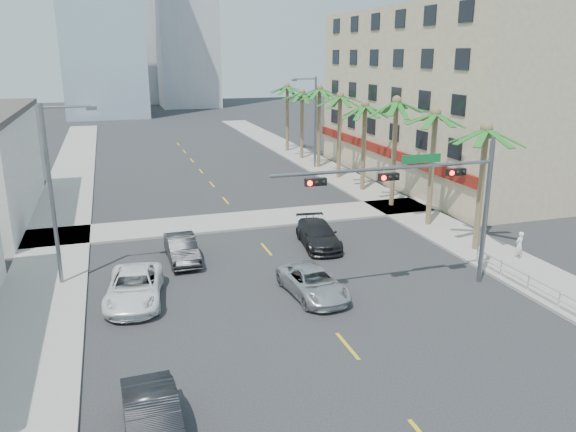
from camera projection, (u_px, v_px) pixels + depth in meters
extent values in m
plane|color=#262628|center=(396.00, 404.00, 18.62)|extent=(260.00, 260.00, 0.00)
cube|color=gray|center=(412.00, 214.00, 40.39)|extent=(4.00, 120.00, 0.15)
cube|color=gray|center=(54.00, 247.00, 33.39)|extent=(4.00, 120.00, 0.15)
cube|color=gray|center=(243.00, 220.00, 38.72)|extent=(80.00, 4.00, 0.15)
cube|color=tan|center=(459.00, 96.00, 50.38)|extent=(15.00, 28.00, 15.00)
cube|color=maroon|center=(381.00, 150.00, 49.42)|extent=(0.30, 28.00, 0.80)
cube|color=#ADADB2|center=(123.00, 8.00, 126.21)|extent=(16.00, 16.00, 42.00)
cylinder|color=slate|center=(486.00, 214.00, 27.55)|extent=(0.24, 0.24, 7.20)
cylinder|color=slate|center=(388.00, 168.00, 25.22)|extent=(11.00, 0.16, 0.16)
cube|color=#0C662D|center=(421.00, 159.00, 25.62)|extent=(2.00, 0.05, 0.40)
cube|color=black|center=(456.00, 172.00, 26.20)|extent=(0.95, 0.28, 0.32)
sphere|color=#FF0C05|center=(452.00, 173.00, 25.96)|extent=(0.22, 0.22, 0.22)
cube|color=black|center=(389.00, 177.00, 25.18)|extent=(0.95, 0.28, 0.32)
sphere|color=#FF0C05|center=(384.00, 178.00, 24.94)|extent=(0.22, 0.22, 0.22)
cube|color=black|center=(316.00, 182.00, 24.16)|extent=(0.95, 0.28, 0.32)
sphere|color=#FF0C05|center=(310.00, 183.00, 23.92)|extent=(0.22, 0.22, 0.22)
cylinder|color=brown|center=(480.00, 192.00, 31.97)|extent=(0.36, 0.36, 7.20)
cylinder|color=brown|center=(432.00, 171.00, 36.68)|extent=(0.36, 0.36, 7.56)
cylinder|color=brown|center=(394.00, 155.00, 41.38)|extent=(0.36, 0.36, 7.92)
cylinder|color=brown|center=(364.00, 149.00, 46.24)|extent=(0.36, 0.36, 7.20)
cylinder|color=brown|center=(339.00, 138.00, 50.95)|extent=(0.36, 0.36, 7.56)
cylinder|color=brown|center=(319.00, 129.00, 55.65)|extent=(0.36, 0.36, 7.92)
cylinder|color=brown|center=(302.00, 126.00, 60.51)|extent=(0.36, 0.36, 7.20)
cylinder|color=brown|center=(287.00, 119.00, 65.22)|extent=(0.36, 0.36, 7.56)
cylinder|color=slate|center=(52.00, 198.00, 26.89)|extent=(0.20, 0.20, 9.00)
cylinder|color=slate|center=(66.00, 107.00, 26.01)|extent=(2.20, 0.12, 0.12)
cube|color=slate|center=(91.00, 108.00, 26.36)|extent=(0.50, 0.25, 0.18)
cylinder|color=slate|center=(315.00, 123.00, 55.38)|extent=(0.20, 0.20, 9.00)
cylinder|color=slate|center=(305.00, 79.00, 53.86)|extent=(2.20, 0.12, 0.12)
cube|color=slate|center=(294.00, 80.00, 53.57)|extent=(0.50, 0.25, 0.18)
cylinder|color=silver|center=(528.00, 283.00, 26.96)|extent=(0.08, 8.00, 0.08)
cylinder|color=silver|center=(529.00, 277.00, 26.86)|extent=(0.08, 8.00, 0.08)
cylinder|color=silver|center=(559.00, 301.00, 25.14)|extent=(0.08, 0.08, 1.00)
cylinder|color=silver|center=(528.00, 284.00, 26.97)|extent=(0.08, 0.08, 1.00)
cylinder|color=silver|center=(501.00, 270.00, 28.80)|extent=(0.08, 0.08, 1.00)
cylinder|color=silver|center=(477.00, 257.00, 30.63)|extent=(0.08, 0.08, 1.00)
imported|color=black|center=(153.00, 423.00, 16.44)|extent=(1.74, 4.63, 1.51)
imported|color=white|center=(134.00, 287.00, 26.05)|extent=(3.13, 5.56, 1.47)
imported|color=black|center=(182.00, 249.00, 31.19)|extent=(1.61, 4.43, 1.45)
imported|color=silver|center=(313.00, 283.00, 26.73)|extent=(2.64, 4.96, 1.33)
imported|color=black|center=(318.00, 235.00, 33.63)|extent=(2.61, 5.20, 1.45)
imported|color=white|center=(519.00, 245.00, 31.12)|extent=(0.65, 0.52, 1.57)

